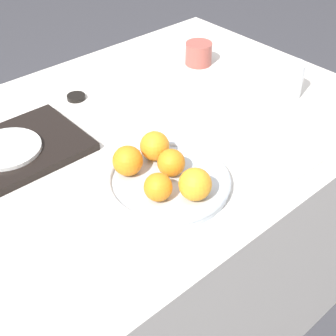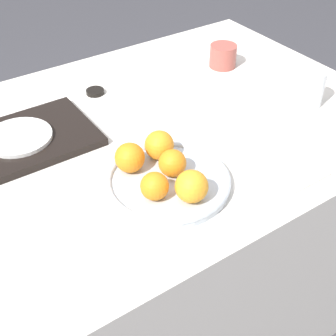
# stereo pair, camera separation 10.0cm
# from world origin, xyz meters

# --- Properties ---
(ground_plane) EXTENTS (12.00, 12.00, 0.00)m
(ground_plane) POSITION_xyz_m (0.00, 0.00, 0.00)
(ground_plane) COLOR #38383D
(table) EXTENTS (1.40, 0.91, 0.77)m
(table) POSITION_xyz_m (0.00, 0.00, 0.38)
(table) COLOR silver
(table) RESTS_ON ground_plane
(fruit_platter) EXTENTS (0.28, 0.28, 0.02)m
(fruit_platter) POSITION_xyz_m (-0.04, -0.22, 0.78)
(fruit_platter) COLOR #B2BCC6
(fruit_platter) RESTS_ON table
(orange_0) EXTENTS (0.07, 0.07, 0.07)m
(orange_0) POSITION_xyz_m (-0.04, -0.30, 0.82)
(orange_0) COLOR orange
(orange_0) RESTS_ON fruit_platter
(orange_1) EXTENTS (0.06, 0.06, 0.06)m
(orange_1) POSITION_xyz_m (-0.02, -0.21, 0.81)
(orange_1) COLOR orange
(orange_1) RESTS_ON fruit_platter
(orange_2) EXTENTS (0.06, 0.06, 0.06)m
(orange_2) POSITION_xyz_m (-0.10, -0.25, 0.81)
(orange_2) COLOR orange
(orange_2) RESTS_ON fruit_platter
(orange_3) EXTENTS (0.07, 0.07, 0.07)m
(orange_3) POSITION_xyz_m (-0.09, -0.15, 0.82)
(orange_3) COLOR orange
(orange_3) RESTS_ON fruit_platter
(orange_4) EXTENTS (0.07, 0.07, 0.07)m
(orange_4) POSITION_xyz_m (-0.01, -0.14, 0.82)
(orange_4) COLOR orange
(orange_4) RESTS_ON fruit_platter
(water_glass) EXTENTS (0.07, 0.07, 0.10)m
(water_glass) POSITION_xyz_m (0.48, -0.15, 0.82)
(water_glass) COLOR silver
(water_glass) RESTS_ON table
(serving_tray) EXTENTS (0.36, 0.24, 0.02)m
(serving_tray) POSITION_xyz_m (-0.26, 0.11, 0.78)
(serving_tray) COLOR black
(serving_tray) RESTS_ON table
(side_plate) EXTENTS (0.16, 0.16, 0.01)m
(side_plate) POSITION_xyz_m (-0.26, 0.11, 0.79)
(side_plate) COLOR silver
(side_plate) RESTS_ON serving_tray
(cup_1) EXTENTS (0.08, 0.08, 0.07)m
(cup_1) POSITION_xyz_m (0.43, 0.16, 0.80)
(cup_1) COLOR #9E4C42
(cup_1) RESTS_ON table
(napkin) EXTENTS (0.13, 0.14, 0.01)m
(napkin) POSITION_xyz_m (0.22, -0.34, 0.77)
(napkin) COLOR silver
(napkin) RESTS_ON table
(soy_dish) EXTENTS (0.05, 0.05, 0.01)m
(soy_dish) POSITION_xyz_m (0.01, 0.23, 0.77)
(soy_dish) COLOR black
(soy_dish) RESTS_ON table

